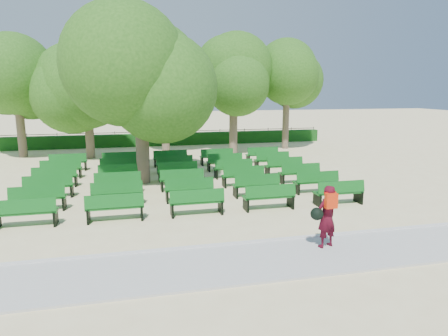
{
  "coord_description": "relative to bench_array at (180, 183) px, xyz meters",
  "views": [
    {
      "loc": [
        -1.93,
        -16.13,
        4.19
      ],
      "look_at": [
        1.67,
        -1.0,
        1.1
      ],
      "focal_mm": 32.0,
      "sensor_mm": 36.0,
      "label": 1
    }
  ],
  "objects": [
    {
      "name": "ground",
      "position": [
        -0.16,
        -1.12,
        -0.09
      ],
      "size": [
        120.0,
        120.0,
        0.0
      ],
      "primitive_type": "plane",
      "color": "beige"
    },
    {
      "name": "paving",
      "position": [
        -0.16,
        -8.52,
        -0.06
      ],
      "size": [
        30.0,
        2.2,
        0.06
      ],
      "primitive_type": "cube",
      "color": "#B7B8B3",
      "rests_on": "ground"
    },
    {
      "name": "curb",
      "position": [
        -0.16,
        -7.37,
        -0.04
      ],
      "size": [
        30.0,
        0.12,
        0.1
      ],
      "primitive_type": "cube",
      "color": "silver",
      "rests_on": "ground"
    },
    {
      "name": "hedge",
      "position": [
        -0.16,
        12.88,
        0.36
      ],
      "size": [
        26.0,
        0.7,
        0.9
      ],
      "primitive_type": "cube",
      "color": "#144B14",
      "rests_on": "ground"
    },
    {
      "name": "fence",
      "position": [
        -0.16,
        13.28,
        -0.09
      ],
      "size": [
        26.0,
        0.1,
        1.02
      ],
      "primitive_type": null,
      "color": "black",
      "rests_on": "ground"
    },
    {
      "name": "tree_line",
      "position": [
        -0.16,
        8.88,
        -0.09
      ],
      "size": [
        21.8,
        6.8,
        7.04
      ],
      "primitive_type": null,
      "color": "#30661B",
      "rests_on": "ground"
    },
    {
      "name": "bench_array",
      "position": [
        0.0,
        0.0,
        0.0
      ],
      "size": [
        1.84,
        0.61,
        1.15
      ],
      "rotation": [
        0.0,
        0.0,
        -0.02
      ],
      "color": "#105C19",
      "rests_on": "ground"
    },
    {
      "name": "tree_among",
      "position": [
        -1.56,
        0.77,
        4.6
      ],
      "size": [
        5.05,
        5.05,
        7.0
      ],
      "color": "brown",
      "rests_on": "ground"
    },
    {
      "name": "person",
      "position": [
        2.83,
        -8.13,
        0.83
      ],
      "size": [
        0.83,
        0.57,
        1.68
      ],
      "rotation": [
        0.0,
        0.0,
        3.46
      ],
      "color": "#430917",
      "rests_on": "ground"
    }
  ]
}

